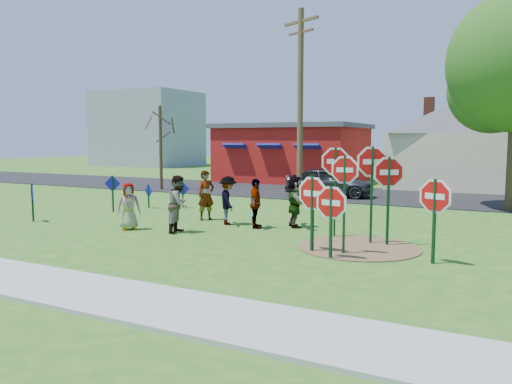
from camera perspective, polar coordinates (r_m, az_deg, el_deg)
ground at (r=16.15m, az=-2.93°, el=-4.14°), size 120.00×120.00×0.00m
sidewalk at (r=10.71m, az=-23.01°, el=-9.65°), size 22.00×1.80×0.08m
road at (r=26.62m, az=9.64°, el=-0.17°), size 120.00×7.50×0.04m
dirt_patch at (r=13.50m, az=11.67°, el=-6.21°), size 3.20×3.20×0.03m
red_building at (r=34.49m, az=4.26°, el=4.53°), size 9.40×7.69×3.90m
cream_house at (r=31.83m, az=22.91°, el=5.68°), size 9.40×9.40×6.50m
distant_building at (r=56.66m, az=-12.24°, el=7.04°), size 10.00×8.00×8.00m
stop_sign_a at (r=12.65m, az=6.47°, el=-0.74°), size 1.13×0.33×2.07m
stop_sign_b at (r=14.60m, az=9.05°, el=2.60°), size 1.06×0.37×2.77m
stop_sign_c at (r=12.44m, az=10.10°, el=1.18°), size 0.95×0.06×2.58m
stop_sign_d at (r=13.72m, az=14.93°, el=1.46°), size 1.01×0.56×2.55m
stop_sign_e at (r=11.96m, az=8.59°, el=-1.75°), size 1.07×0.15×1.89m
stop_sign_f at (r=12.06m, az=19.78°, el=-1.01°), size 1.02×0.41×2.10m
stop_sign_g at (r=13.87m, az=13.13°, el=2.23°), size 1.07×0.45×2.82m
blue_diamond_a at (r=18.98m, az=-24.20°, el=-0.59°), size 0.58×0.37×1.35m
blue_diamond_b at (r=20.37m, az=-16.07°, el=0.32°), size 0.64×0.21×1.46m
blue_diamond_c at (r=21.22m, az=-12.18°, el=-0.16°), size 0.55×0.21×1.01m
blue_diamond_d at (r=21.13m, az=-8.37°, el=0.05°), size 0.61×0.10×1.10m
person_a at (r=16.26m, az=-14.35°, el=-1.59°), size 0.85×0.86×1.50m
person_b at (r=17.74m, az=-5.73°, el=-0.37°), size 0.68×0.77×1.77m
person_c at (r=15.46m, az=-8.81°, el=-1.36°), size 0.85×0.99×1.76m
person_d at (r=16.71m, az=-3.23°, el=-0.98°), size 1.13×1.20×1.63m
person_e at (r=15.99m, az=-0.05°, el=-1.33°), size 0.68×1.02×1.60m
person_f at (r=16.24m, az=4.46°, el=-1.09°), size 1.30×1.56×1.68m
suv at (r=24.84m, az=8.39°, el=1.15°), size 4.47×2.28×1.46m
utility_pole at (r=24.51m, az=5.08°, el=10.45°), size 2.07×1.00×9.04m
bare_tree_west at (r=28.64m, az=-10.87°, el=6.33°), size 1.80×1.80×4.73m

